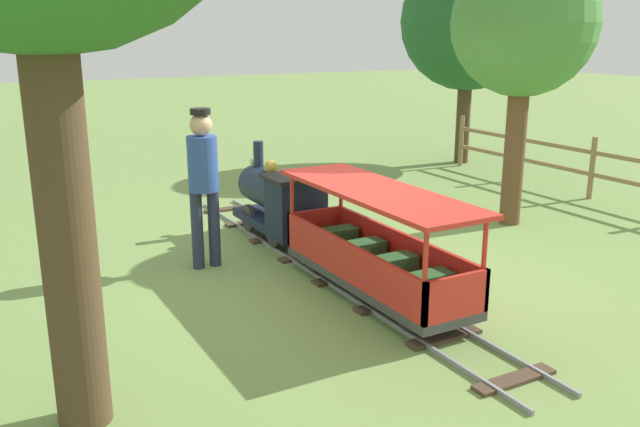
% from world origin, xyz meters
% --- Properties ---
extents(ground_plane, '(60.00, 60.00, 0.00)m').
position_xyz_m(ground_plane, '(0.00, 0.00, 0.00)').
color(ground_plane, '#75934C').
extents(track, '(0.67, 6.05, 0.04)m').
position_xyz_m(track, '(0.00, 0.23, 0.02)').
color(track, gray).
rests_on(track, ground_plane).
extents(locomotive, '(0.63, 1.44, 1.04)m').
position_xyz_m(locomotive, '(0.00, 1.28, 0.49)').
color(locomotive, '#192338').
rests_on(locomotive, ground_plane).
extents(passenger_car, '(0.73, 2.35, 0.97)m').
position_xyz_m(passenger_car, '(0.00, -0.67, 0.42)').
color(passenger_car, '#3F3F3F').
rests_on(passenger_car, ground_plane).
extents(conductor_person, '(0.30, 0.30, 1.62)m').
position_xyz_m(conductor_person, '(-1.04, 0.87, 0.96)').
color(conductor_person, '#282D47').
rests_on(conductor_person, ground_plane).
extents(oak_tree_far, '(1.72, 1.72, 3.30)m').
position_xyz_m(oak_tree_far, '(2.85, 0.55, 2.40)').
color(oak_tree_far, brown).
rests_on(oak_tree_far, ground_plane).
extents(oak_tree_distant, '(2.40, 2.40, 3.71)m').
position_xyz_m(oak_tree_distant, '(5.04, 4.02, 2.50)').
color(oak_tree_distant, '#4C3823').
rests_on(oak_tree_distant, ground_plane).
extents(fence_section, '(0.08, 7.13, 0.90)m').
position_xyz_m(fence_section, '(4.80, 0.23, 0.48)').
color(fence_section, '#93754C').
rests_on(fence_section, ground_plane).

